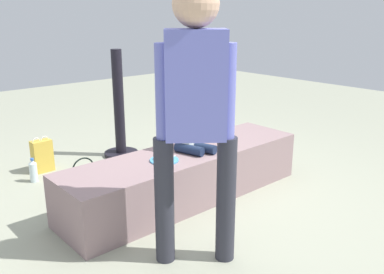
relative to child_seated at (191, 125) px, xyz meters
name	(u,v)px	position (x,y,z in m)	size (l,w,h in m)	color
ground_plane	(187,198)	(-0.06, -0.02, -0.62)	(12.00, 12.00, 0.00)	#9DA18A
concrete_ledge	(186,175)	(-0.06, -0.02, -0.42)	(2.15, 0.57, 0.41)	gray
child_seated	(191,125)	(0.00, 0.00, 0.00)	(0.29, 0.34, 0.48)	#192744
adult_standing	(195,103)	(-0.60, -0.73, 0.38)	(0.41, 0.37, 1.67)	#2C2D37
cake_plate	(164,158)	(-0.33, -0.07, -0.19)	(0.22, 0.22, 0.07)	#4CA5D8
gift_bag	(42,156)	(-0.71, 1.37, -0.46)	(0.19, 0.11, 0.35)	gold
railing_post	(119,117)	(0.11, 1.26, -0.19)	(0.36, 0.36, 1.13)	black
water_bottle_near_gift	(33,171)	(-0.88, 1.17, -0.52)	(0.07, 0.07, 0.23)	silver
water_bottle_far_side	(177,154)	(0.43, 0.69, -0.54)	(0.06, 0.06, 0.18)	silver
party_cup_red	(130,172)	(-0.17, 0.67, -0.57)	(0.08, 0.08, 0.11)	red
cake_box_white	(208,150)	(0.83, 0.65, -0.57)	(0.29, 0.31, 0.11)	white
handbag_black_leather	(84,182)	(-0.68, 0.58, -0.49)	(0.27, 0.13, 0.34)	black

